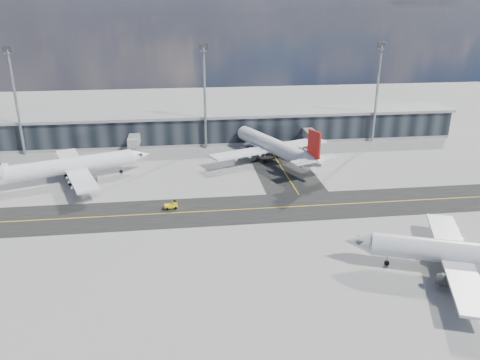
{
  "coord_description": "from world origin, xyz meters",
  "views": [
    {
      "loc": [
        -6.64,
        -81.63,
        39.21
      ],
      "look_at": [
        4.73,
        7.61,
        5.0
      ],
      "focal_mm": 35.0,
      "sensor_mm": 36.0,
      "label": 1
    }
  ],
  "objects": [
    {
      "name": "baggage_tug",
      "position": [
        -9.32,
        6.13,
        0.82
      ],
      "size": [
        2.72,
        1.56,
        1.64
      ],
      "rotation": [
        0.0,
        0.0,
        -1.48
      ],
      "color": "yellow",
      "rests_on": "ground"
    },
    {
      "name": "terminal_concourse",
      "position": [
        0.04,
        54.93,
        4.09
      ],
      "size": [
        152.0,
        19.8,
        8.8
      ],
      "color": "black",
      "rests_on": "ground"
    },
    {
      "name": "service_van",
      "position": [
        12.27,
        43.04,
        0.83
      ],
      "size": [
        5.66,
        6.44,
        1.65
      ],
      "primitive_type": "imported",
      "rotation": [
        0.0,
        0.0,
        0.61
      ],
      "color": "white",
      "rests_on": "ground"
    },
    {
      "name": "airliner_redtail",
      "position": [
        17.01,
        33.75,
        3.95
      ],
      "size": [
        33.47,
        38.7,
        11.95
      ],
      "rotation": [
        0.0,
        0.0,
        0.39
      ],
      "color": "white",
      "rests_on": "ground"
    },
    {
      "name": "ground",
      "position": [
        0.0,
        0.0,
        0.0
      ],
      "size": [
        300.0,
        300.0,
        0.0
      ],
      "primitive_type": "plane",
      "color": "gray",
      "rests_on": "ground"
    },
    {
      "name": "floodlight_masts",
      "position": [
        0.0,
        48.0,
        15.61
      ],
      "size": [
        102.5,
        0.7,
        28.9
      ],
      "color": "gray",
      "rests_on": "ground"
    },
    {
      "name": "airliner_near",
      "position": [
        35.36,
        -24.2,
        3.52
      ],
      "size": [
        34.86,
        30.13,
        10.67
      ],
      "rotation": [
        0.0,
        0.0,
        1.21
      ],
      "color": "silver",
      "rests_on": "ground"
    },
    {
      "name": "airliner_af",
      "position": [
        -33.24,
        24.95,
        3.75
      ],
      "size": [
        37.14,
        32.1,
        11.35
      ],
      "rotation": [
        0.0,
        0.0,
        -1.22
      ],
      "color": "white",
      "rests_on": "ground"
    },
    {
      "name": "taxiway_lanes",
      "position": [
        3.91,
        10.74,
        0.01
      ],
      "size": [
        180.0,
        63.0,
        0.03
      ],
      "color": "black",
      "rests_on": "ground"
    }
  ]
}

